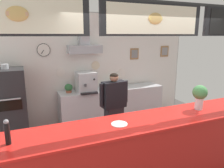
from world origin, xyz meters
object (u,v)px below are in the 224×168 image
object	(u,v)px
pizza_oven	(9,107)
condiment_plate	(119,124)
potted_oregano	(69,88)
basil_vase	(200,95)
espresso_machine	(86,82)
pepper_grinder	(7,132)
potted_thyme	(116,83)
shop_worker	(114,110)

from	to	relation	value
pizza_oven	condiment_plate	size ratio (longest dim) A/B	7.71
potted_oregano	basil_vase	size ratio (longest dim) A/B	0.54
espresso_machine	pepper_grinder	xyz separation A→B (m)	(-1.59, -2.49, 0.09)
pepper_grinder	basil_vase	distance (m)	2.77
pizza_oven	potted_oregano	world-z (taller)	pizza_oven
pepper_grinder	condiment_plate	distance (m)	1.34
potted_thyme	condiment_plate	size ratio (longest dim) A/B	1.09
potted_thyme	pepper_grinder	distance (m)	3.46
espresso_machine	condiment_plate	size ratio (longest dim) A/B	2.43
pizza_oven	shop_worker	world-z (taller)	pizza_oven
potted_thyme	potted_oregano	bearing A→B (deg)	177.47
pizza_oven	shop_worker	bearing A→B (deg)	-28.98
pizza_oven	pepper_grinder	world-z (taller)	pizza_oven
espresso_machine	basil_vase	xyz separation A→B (m)	(1.17, -2.43, 0.18)
basil_vase	pizza_oven	bearing A→B (deg)	142.14
pepper_grinder	espresso_machine	bearing A→B (deg)	57.48
espresso_machine	potted_oregano	size ratio (longest dim) A/B	2.48
espresso_machine	condiment_plate	world-z (taller)	espresso_machine
potted_thyme	basil_vase	distance (m)	2.48
potted_oregano	basil_vase	xyz separation A→B (m)	(1.59, -2.49, 0.30)
condiment_plate	pizza_oven	bearing A→B (deg)	122.38
basil_vase	potted_oregano	bearing A→B (deg)	122.62
potted_thyme	basil_vase	xyz separation A→B (m)	(0.37, -2.43, 0.28)
basil_vase	espresso_machine	bearing A→B (deg)	115.74
pizza_oven	pepper_grinder	bearing A→B (deg)	-86.94
potted_oregano	condiment_plate	distance (m)	2.55
shop_worker	potted_oregano	world-z (taller)	shop_worker
pizza_oven	potted_thyme	bearing A→B (deg)	4.31
espresso_machine	pepper_grinder	world-z (taller)	espresso_machine
potted_thyme	potted_oregano	distance (m)	1.22
potted_oregano	potted_thyme	bearing A→B (deg)	-2.53
potted_oregano	pepper_grinder	world-z (taller)	pepper_grinder
shop_worker	condiment_plate	world-z (taller)	shop_worker
potted_thyme	condiment_plate	distance (m)	2.70
pizza_oven	basil_vase	distance (m)	3.69
potted_oregano	espresso_machine	bearing A→B (deg)	-7.23
shop_worker	potted_thyme	distance (m)	1.40
espresso_machine	pepper_grinder	size ratio (longest dim) A/B	1.85
condiment_plate	potted_thyme	bearing A→B (deg)	67.04
pepper_grinder	potted_thyme	bearing A→B (deg)	46.21
shop_worker	pizza_oven	bearing A→B (deg)	-35.43
condiment_plate	potted_oregano	bearing A→B (deg)	93.67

